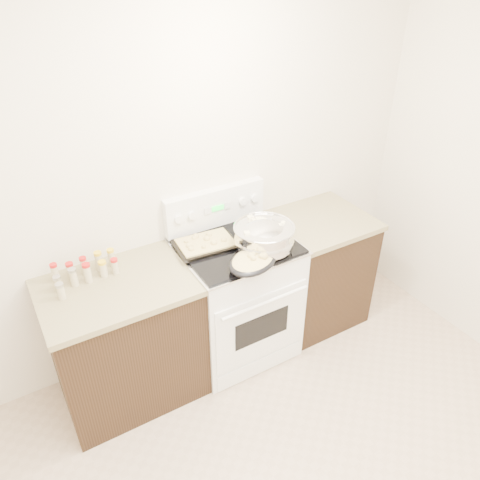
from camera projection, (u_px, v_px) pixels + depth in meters
room_shell at (358, 280)px, 1.56m from camera, size 4.10×3.60×2.75m
counter_left at (126, 340)px, 3.06m from camera, size 0.93×0.67×0.92m
counter_right at (315, 269)px, 3.73m from camera, size 0.73×0.67×0.92m
kitchen_range at (236, 296)px, 3.39m from camera, size 0.78×0.73×1.22m
mixing_bowl at (264, 238)px, 3.04m from camera, size 0.46×0.46×0.24m
roasting_pan at (253, 260)px, 2.90m from camera, size 0.44×0.38×0.12m
baking_sheet at (205, 243)px, 3.12m from camera, size 0.42×0.31×0.06m
wooden_spoon at (247, 251)px, 3.05m from camera, size 0.10×0.24×0.04m
blue_ladle at (281, 229)px, 3.24m from camera, size 0.12×0.28×0.10m
spice_jars at (84, 271)px, 2.82m from camera, size 0.40×0.23×0.13m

